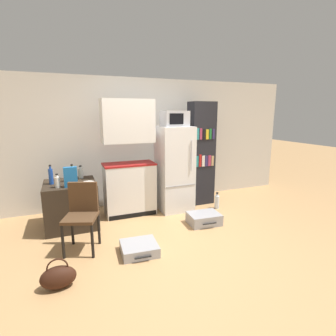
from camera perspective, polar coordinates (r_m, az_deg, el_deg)
ground_plane at (r=3.79m, az=1.79°, el=-16.33°), size 24.00×24.00×0.00m
wall_back at (r=5.31m, az=-4.79°, el=5.75°), size 6.40×0.10×2.44m
side_table at (r=4.50m, az=-20.32°, el=-7.41°), size 0.78×0.77×0.72m
kitchen_hutch at (r=4.63m, az=-8.52°, el=1.18°), size 0.89×0.46×2.02m
refrigerator at (r=4.84m, az=1.39°, el=-0.16°), size 0.59×0.62×1.55m
microwave at (r=4.74m, az=1.45°, el=10.70°), size 0.44×0.36×0.27m
bookshelf at (r=5.20m, az=7.18°, el=3.08°), size 0.48×0.33×2.00m
bottle_blue_soda at (r=4.39m, az=-24.15°, el=-1.61°), size 0.07×0.07×0.30m
bottle_clear_short at (r=4.62m, az=-18.47°, el=-1.00°), size 0.08×0.08×0.22m
bottle_olive_oil at (r=4.49m, az=-20.11°, el=-1.18°), size 0.07×0.07×0.27m
bottle_amber_beer at (r=4.48m, az=-21.19°, el=-1.74°), size 0.07×0.07×0.19m
bottle_milk_white at (r=4.16m, az=-22.94°, el=-2.79°), size 0.07×0.07×0.21m
bowl at (r=4.15m, az=-16.96°, el=-3.26°), size 0.18×0.18×0.05m
cereal_box at (r=4.11m, az=-20.44°, el=-1.85°), size 0.19×0.07×0.30m
chair at (r=3.67m, az=-18.21°, el=-8.70°), size 0.51×0.51×0.89m
suitcase_large_flat at (r=4.42m, az=7.83°, el=-10.85°), size 0.53×0.44×0.18m
suitcase_small_flat at (r=3.58m, az=-6.28°, el=-16.98°), size 0.49×0.48×0.13m
handbag at (r=3.15m, az=-22.78°, el=-21.04°), size 0.36×0.20×0.33m
water_bottle_front at (r=5.11m, az=10.60°, el=-7.20°), size 0.09×0.09×0.32m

